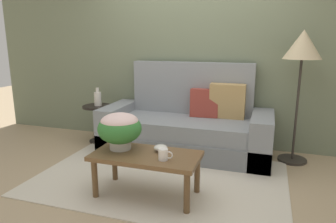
{
  "coord_description": "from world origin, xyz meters",
  "views": [
    {
      "loc": [
        1.04,
        -2.91,
        1.46
      ],
      "look_at": [
        0.02,
        0.22,
        0.69
      ],
      "focal_mm": 32.92,
      "sensor_mm": 36.0,
      "label": 1
    }
  ],
  "objects": [
    {
      "name": "side_table",
      "position": [
        -1.28,
        0.88,
        0.37
      ],
      "size": [
        0.41,
        0.41,
        0.54
      ],
      "color": "black",
      "rests_on": "ground"
    },
    {
      "name": "ground_plane",
      "position": [
        0.0,
        0.0,
        0.0
      ],
      "size": [
        14.0,
        14.0,
        0.0
      ],
      "primitive_type": "plane",
      "color": "tan"
    },
    {
      "name": "coffee_mug",
      "position": [
        0.21,
        -0.48,
        0.47
      ],
      "size": [
        0.13,
        0.09,
        0.1
      ],
      "color": "white",
      "rests_on": "coffee_table"
    },
    {
      "name": "wall_back",
      "position": [
        0.0,
        1.35,
        1.4
      ],
      "size": [
        6.4,
        0.12,
        2.8
      ],
      "primitive_type": "cube",
      "color": "slate",
      "rests_on": "ground"
    },
    {
      "name": "area_rug",
      "position": [
        0.0,
        -0.0,
        0.01
      ],
      "size": [
        2.62,
        1.72,
        0.01
      ],
      "primitive_type": "cube",
      "color": "beige",
      "rests_on": "ground"
    },
    {
      "name": "potted_plant",
      "position": [
        -0.29,
        -0.34,
        0.64
      ],
      "size": [
        0.42,
        0.42,
        0.36
      ],
      "color": "#B7B2A8",
      "rests_on": "coffee_table"
    },
    {
      "name": "couch",
      "position": [
        0.06,
        0.89,
        0.34
      ],
      "size": [
        2.18,
        0.86,
        1.17
      ],
      "color": "slate",
      "rests_on": "ground"
    },
    {
      "name": "snack_bowl",
      "position": [
        0.11,
        -0.29,
        0.46
      ],
      "size": [
        0.13,
        0.13,
        0.07
      ],
      "color": "silver",
      "rests_on": "coffee_table"
    },
    {
      "name": "table_vase",
      "position": [
        -1.26,
        0.89,
        0.65
      ],
      "size": [
        0.1,
        0.1,
        0.26
      ],
      "color": "silver",
      "rests_on": "side_table"
    },
    {
      "name": "coffee_table",
      "position": [
        0.0,
        -0.39,
        0.36
      ],
      "size": [
        1.01,
        0.51,
        0.42
      ],
      "color": "brown",
      "rests_on": "ground"
    },
    {
      "name": "floor_lamp",
      "position": [
        1.39,
        0.97,
        1.32
      ],
      "size": [
        0.43,
        0.43,
        1.58
      ],
      "color": "#2D2823",
      "rests_on": "ground"
    }
  ]
}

